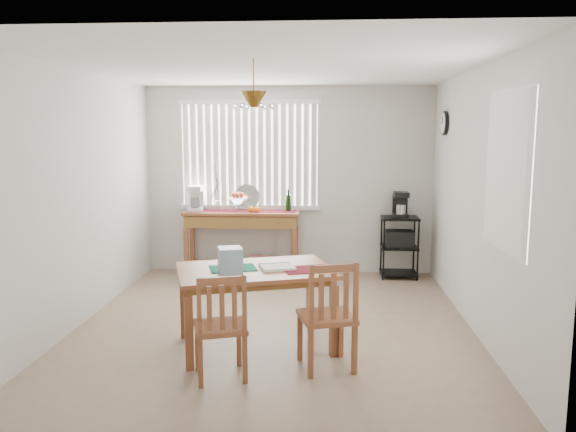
# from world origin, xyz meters

# --- Properties ---
(ground) EXTENTS (4.00, 4.50, 0.01)m
(ground) POSITION_xyz_m (0.00, 0.00, -0.01)
(ground) COLOR gray
(room_shell) EXTENTS (4.20, 4.70, 2.70)m
(room_shell) POSITION_xyz_m (0.00, 0.01, 1.69)
(room_shell) COLOR silver
(room_shell) RESTS_ON ground
(sideboard) EXTENTS (1.58, 0.45, 0.89)m
(sideboard) POSITION_xyz_m (-0.63, 2.01, 0.67)
(sideboard) COLOR brown
(sideboard) RESTS_ON ground
(sideboard_items) EXTENTS (1.51, 0.38, 0.68)m
(sideboard_items) POSITION_xyz_m (-0.90, 2.02, 1.03)
(sideboard_items) COLOR maroon
(sideboard_items) RESTS_ON sideboard
(wire_cart) EXTENTS (0.49, 0.39, 0.83)m
(wire_cart) POSITION_xyz_m (1.52, 2.00, 0.50)
(wire_cart) COLOR black
(wire_cart) RESTS_ON ground
(cart_items) EXTENTS (0.20, 0.24, 0.34)m
(cart_items) POSITION_xyz_m (1.52, 2.01, 0.99)
(cart_items) COLOR black
(cart_items) RESTS_ON wire_cart
(dining_table) EXTENTS (1.58, 1.26, 0.74)m
(dining_table) POSITION_xyz_m (-0.12, -0.63, 0.65)
(dining_table) COLOR brown
(dining_table) RESTS_ON ground
(table_items) EXTENTS (1.15, 0.53, 0.24)m
(table_items) POSITION_xyz_m (-0.21, -0.78, 0.83)
(table_items) COLOR #136C4E
(table_items) RESTS_ON dining_table
(chair_left) EXTENTS (0.50, 0.50, 0.88)m
(chair_left) POSITION_xyz_m (-0.32, -1.33, 0.43)
(chair_left) COLOR brown
(chair_left) RESTS_ON ground
(chair_right) EXTENTS (0.53, 0.53, 0.94)m
(chair_right) POSITION_xyz_m (0.54, -1.10, 0.46)
(chair_right) COLOR brown
(chair_right) RESTS_ON ground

